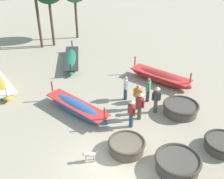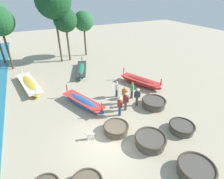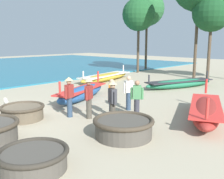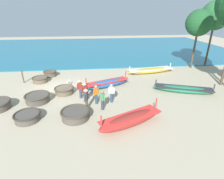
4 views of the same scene
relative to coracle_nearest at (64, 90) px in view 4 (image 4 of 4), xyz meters
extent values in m
plane|color=tan|center=(-1.01, -0.59, -0.32)|extent=(80.00, 80.00, 0.00)
cube|color=teal|center=(-20.95, 3.41, -0.27)|extent=(28.00, 52.00, 0.10)
cylinder|color=brown|center=(0.00, 0.00, -0.06)|extent=(1.61, 1.61, 0.51)
torus|color=#42382B|center=(0.00, 0.00, 0.20)|extent=(1.74, 1.74, 0.13)
cylinder|color=brown|center=(-3.09, -2.89, -0.07)|extent=(1.49, 1.49, 0.50)
torus|color=#42382B|center=(-3.09, -2.89, 0.18)|extent=(1.61, 1.61, 0.12)
cylinder|color=#4C473F|center=(1.40, -1.94, -0.03)|extent=(1.85, 1.85, 0.57)
torus|color=#42382B|center=(1.40, -1.94, 0.26)|extent=(1.99, 1.99, 0.15)
cylinder|color=brown|center=(-4.93, -2.26, -0.05)|extent=(1.37, 1.37, 0.54)
torus|color=#42382B|center=(-4.93, -2.26, 0.22)|extent=(1.48, 1.48, 0.11)
cylinder|color=#4C473F|center=(4.22, 1.33, -0.03)|extent=(1.86, 1.86, 0.56)
torus|color=#42382B|center=(4.22, 1.33, 0.25)|extent=(2.01, 2.01, 0.15)
cylinder|color=#4C473F|center=(4.11, -1.87, -0.08)|extent=(1.62, 1.62, 0.47)
torus|color=#332D26|center=(4.11, -1.87, 0.16)|extent=(1.75, 1.75, 0.13)
ellipsoid|color=#285693|center=(-1.03, 3.94, 0.04)|extent=(2.69, 4.66, 0.71)
cube|color=red|center=(-1.03, 3.94, 0.27)|extent=(2.58, 4.33, 0.06)
cylinder|color=red|center=(-1.86, 5.91, 0.66)|extent=(0.10, 0.10, 0.64)
cylinder|color=red|center=(-0.21, 1.97, 0.66)|extent=(0.10, 0.10, 0.64)
ellipsoid|color=maroon|center=(5.36, 4.95, 0.06)|extent=(2.93, 4.67, 0.74)
cube|color=red|center=(5.36, 4.95, 0.29)|extent=(2.82, 4.35, 0.06)
cylinder|color=red|center=(4.47, 6.88, 0.71)|extent=(0.10, 0.10, 0.67)
cylinder|color=red|center=(6.26, 3.01, 0.71)|extent=(0.10, 0.10, 0.67)
ellipsoid|color=#237551|center=(0.95, 10.73, -0.03)|extent=(2.77, 5.40, 0.56)
cube|color=#2D2D33|center=(0.95, 10.73, 0.15)|extent=(2.66, 5.00, 0.06)
cylinder|color=#2D2D33|center=(1.78, 13.05, 0.45)|extent=(0.10, 0.10, 0.51)
cylinder|color=#2D2D33|center=(0.11, 8.40, 0.45)|extent=(0.10, 0.10, 0.51)
ellipsoid|color=gold|center=(-4.84, 9.50, -0.04)|extent=(2.24, 5.98, 0.56)
cube|color=silver|center=(-4.84, 9.50, 0.14)|extent=(2.21, 5.53, 0.06)
cylinder|color=silver|center=(-5.31, 12.15, 0.45)|extent=(0.10, 0.10, 0.50)
cylinder|color=silver|center=(-4.37, 6.85, 0.45)|extent=(0.10, 0.10, 0.50)
cylinder|color=#383842|center=(3.25, 3.25, 0.09)|extent=(0.22, 0.22, 0.82)
cube|color=#4C8E56|center=(3.25, 3.25, 0.77)|extent=(0.40, 0.39, 0.54)
sphere|color=#A37556|center=(3.25, 3.25, 1.15)|extent=(0.20, 0.20, 0.20)
cylinder|color=#4C8E56|center=(3.08, 3.10, 0.72)|extent=(0.09, 0.09, 0.48)
cylinder|color=#4C8E56|center=(3.42, 3.39, 0.72)|extent=(0.09, 0.09, 0.48)
cylinder|color=#2D425B|center=(2.14, 4.03, 0.09)|extent=(0.22, 0.22, 0.82)
cube|color=silver|center=(2.14, 4.03, 0.77)|extent=(0.33, 0.40, 0.54)
sphere|color=#DBB28E|center=(2.14, 4.03, 1.15)|extent=(0.20, 0.20, 0.20)
cylinder|color=silver|center=(2.06, 3.83, 0.72)|extent=(0.09, 0.09, 0.48)
cylinder|color=silver|center=(2.23, 4.24, 0.72)|extent=(0.09, 0.09, 0.48)
cylinder|color=#4C473D|center=(3.02, 2.07, 0.09)|extent=(0.22, 0.22, 0.82)
cube|color=#3D3D42|center=(3.02, 2.07, 0.77)|extent=(0.40, 0.33, 0.54)
sphere|color=tan|center=(3.02, 2.07, 1.15)|extent=(0.20, 0.20, 0.20)
cylinder|color=#3D3D42|center=(3.22, 1.99, 0.72)|extent=(0.09, 0.09, 0.48)
cylinder|color=#3D3D42|center=(2.81, 2.16, 0.72)|extent=(0.09, 0.09, 0.48)
cone|color=#D1BC84|center=(3.02, 2.07, 1.28)|extent=(0.36, 0.36, 0.14)
cylinder|color=#2D425B|center=(2.26, 2.82, 0.09)|extent=(0.22, 0.22, 0.82)
cube|color=orange|center=(2.26, 2.82, 0.77)|extent=(0.38, 0.40, 0.54)
sphere|color=tan|center=(2.26, 2.82, 1.15)|extent=(0.20, 0.20, 0.20)
cylinder|color=orange|center=(2.12, 3.00, 0.72)|extent=(0.09, 0.09, 0.48)
cylinder|color=orange|center=(2.39, 2.64, 0.72)|extent=(0.09, 0.09, 0.48)
cylinder|color=#2D425B|center=(1.10, 1.51, 0.09)|extent=(0.22, 0.22, 0.82)
cube|color=maroon|center=(1.10, 1.51, 0.77)|extent=(0.30, 0.39, 0.54)
sphere|color=tan|center=(1.10, 1.51, 1.15)|extent=(0.20, 0.20, 0.20)
cylinder|color=maroon|center=(1.04, 1.73, 0.72)|extent=(0.09, 0.09, 0.48)
cylinder|color=maroon|center=(1.16, 1.30, 0.72)|extent=(0.09, 0.09, 0.48)
cone|color=#D1BC84|center=(1.10, 1.51, 1.28)|extent=(0.36, 0.36, 0.14)
cylinder|color=#4C473D|center=(1.85, 1.91, 0.09)|extent=(0.22, 0.22, 0.82)
cube|color=maroon|center=(1.85, 1.91, 0.77)|extent=(0.34, 0.40, 0.54)
sphere|color=#A37556|center=(1.85, 1.91, 1.15)|extent=(0.20, 0.20, 0.20)
cylinder|color=maroon|center=(1.95, 1.72, 0.72)|extent=(0.09, 0.09, 0.48)
cylinder|color=maroon|center=(1.76, 2.11, 0.72)|extent=(0.09, 0.09, 0.48)
cone|color=#D1BC84|center=(1.85, 1.91, 1.28)|extent=(0.36, 0.36, 0.14)
ellipsoid|color=beige|center=(-1.77, 0.15, 0.07)|extent=(0.56, 0.34, 0.22)
sphere|color=beige|center=(-2.01, 0.22, 0.14)|extent=(0.18, 0.18, 0.18)
cylinder|color=beige|center=(-1.53, 0.08, 0.13)|extent=(0.21, 0.10, 0.16)
cylinder|color=beige|center=(-1.96, 0.13, -0.18)|extent=(0.06, 0.06, 0.28)
cylinder|color=beige|center=(-1.92, 0.26, -0.18)|extent=(0.06, 0.06, 0.28)
cylinder|color=beige|center=(-1.61, 0.03, -0.18)|extent=(0.06, 0.06, 0.28)
cylinder|color=beige|center=(-1.58, 0.16, -0.18)|extent=(0.06, 0.06, 0.28)
cylinder|color=brown|center=(-3.10, -4.57, 0.39)|extent=(0.14, 0.14, 1.42)
cylinder|color=#4C3D2D|center=(-7.28, 18.03, 2.24)|extent=(0.24, 0.24, 5.10)
sphere|color=#286033|center=(-7.28, 18.03, 6.04)|extent=(3.57, 3.57, 3.57)
cylinder|color=#4C3D2D|center=(-6.33, 15.45, 1.91)|extent=(0.24, 0.24, 4.45)
sphere|color=#1E5128|center=(-6.33, 15.45, 5.23)|extent=(3.12, 3.12, 3.12)
camera|label=1|loc=(-4.68, -7.97, 8.29)|focal=42.00mm
camera|label=2|loc=(-4.21, -7.93, 8.17)|focal=28.00mm
camera|label=3|loc=(9.62, -4.84, 2.82)|focal=42.00mm
camera|label=4|loc=(14.65, 2.72, 6.39)|focal=28.00mm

